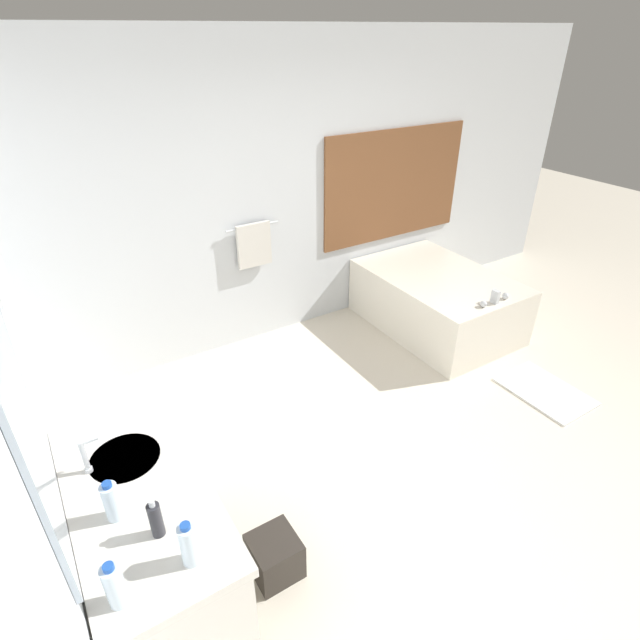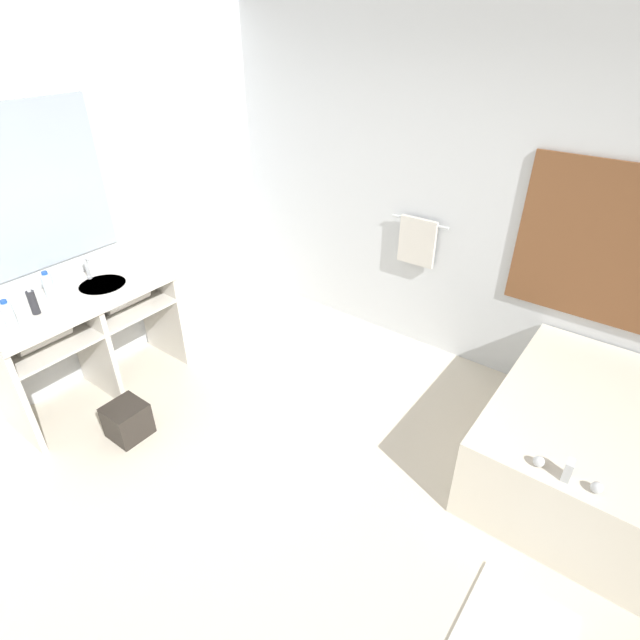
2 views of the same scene
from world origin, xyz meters
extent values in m
plane|color=beige|center=(0.00, 0.00, 0.00)|extent=(16.00, 16.00, 0.00)
cube|color=silver|center=(0.00, 2.23, 1.35)|extent=(7.40, 0.06, 2.70)
cube|color=brown|center=(1.32, 2.19, 1.27)|extent=(1.70, 0.02, 1.10)
cylinder|color=silver|center=(-0.30, 2.16, 1.15)|extent=(0.50, 0.02, 0.02)
cube|color=beige|center=(-0.30, 2.15, 0.98)|extent=(0.32, 0.04, 0.40)
cube|color=silver|center=(-2.23, 0.00, 1.35)|extent=(0.06, 7.40, 2.70)
cube|color=#A3B2C1|center=(-2.19, 0.06, 1.58)|extent=(0.02, 1.10, 1.10)
cube|color=silver|center=(-1.90, 0.06, 0.85)|extent=(0.59, 1.32, 0.05)
cube|color=silver|center=(-1.90, 0.06, 0.64)|extent=(0.56, 1.25, 0.02)
cylinder|color=white|center=(-1.90, 0.26, 0.81)|extent=(0.33, 0.33, 0.15)
cube|color=silver|center=(-1.90, 0.06, 0.41)|extent=(0.54, 0.04, 0.83)
cube|color=silver|center=(-1.90, 0.70, 0.41)|extent=(0.54, 0.04, 0.83)
cylinder|color=beige|center=(-1.85, -0.27, 0.72)|extent=(0.13, 0.36, 0.13)
cylinder|color=beige|center=(-1.85, 0.39, 0.72)|extent=(0.13, 0.36, 0.13)
cylinder|color=silver|center=(-2.06, 0.26, 0.89)|extent=(0.04, 0.04, 0.02)
cylinder|color=silver|center=(-2.06, 0.26, 0.98)|extent=(0.02, 0.02, 0.16)
cube|color=silver|center=(-2.02, 0.26, 1.05)|extent=(0.07, 0.01, 0.01)
cube|color=silver|center=(1.32, 1.42, 0.29)|extent=(1.06, 1.55, 0.57)
ellipsoid|color=white|center=(1.32, 1.42, 0.42)|extent=(0.76, 1.11, 0.30)
cube|color=silver|center=(1.32, 0.74, 0.63)|extent=(0.04, 0.07, 0.12)
sphere|color=silver|center=(1.18, 0.74, 0.60)|extent=(0.06, 0.06, 0.06)
sphere|color=silver|center=(1.46, 0.74, 0.60)|extent=(0.06, 0.06, 0.06)
cylinder|color=silver|center=(-1.81, -0.43, 0.98)|extent=(0.07, 0.07, 0.19)
cylinder|color=#1E4CA8|center=(-1.81, -0.43, 1.08)|extent=(0.04, 0.04, 0.02)
cylinder|color=silver|center=(-2.01, -0.07, 0.97)|extent=(0.07, 0.07, 0.18)
cylinder|color=#1E4CA8|center=(-2.01, -0.07, 1.07)|extent=(0.04, 0.04, 0.02)
cylinder|color=silver|center=(-2.08, -0.45, 0.98)|extent=(0.07, 0.07, 0.19)
cylinder|color=#1E4CA8|center=(-2.08, -0.45, 1.08)|extent=(0.04, 0.04, 0.02)
cylinder|color=#28282D|center=(-1.88, -0.24, 0.96)|extent=(0.05, 0.05, 0.17)
cylinder|color=silver|center=(-1.88, -0.24, 1.06)|extent=(0.02, 0.02, 0.03)
cube|color=#2D2823|center=(-1.32, -0.11, 0.13)|extent=(0.26, 0.26, 0.26)
cube|color=white|center=(1.36, 0.10, 0.01)|extent=(0.49, 0.71, 0.02)
camera|label=1|loc=(-2.02, -1.70, 2.66)|focal=28.00mm
camera|label=2|loc=(1.35, -1.39, 2.61)|focal=28.00mm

